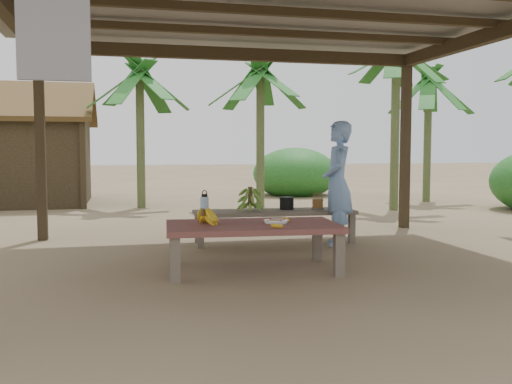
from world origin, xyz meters
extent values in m
plane|color=brown|center=(0.00, 0.00, 0.00)|extent=(80.00, 80.00, 0.00)
cube|color=black|center=(-2.80, 2.30, 1.35)|extent=(0.13, 0.13, 2.70)
cube|color=black|center=(2.80, 2.30, 1.35)|extent=(0.13, 0.13, 2.70)
cube|color=black|center=(0.00, 2.30, 2.70)|extent=(5.80, 0.14, 0.18)
cube|color=black|center=(-2.80, 0.00, 2.70)|extent=(0.14, 4.80, 0.18)
cube|color=black|center=(2.80, 0.00, 2.70)|extent=(0.14, 4.80, 0.18)
cube|color=slate|center=(0.00, 0.00, 2.92)|extent=(6.60, 5.60, 0.06)
cube|color=slate|center=(-2.10, -2.30, 2.15)|extent=(0.45, 0.05, 0.85)
cube|color=brown|center=(-1.21, -0.71, 0.22)|extent=(0.11, 0.11, 0.44)
cube|color=brown|center=(0.43, -0.84, 0.22)|extent=(0.11, 0.11, 0.44)
cube|color=brown|center=(-1.15, 0.12, 0.22)|extent=(0.11, 0.11, 0.44)
cube|color=brown|center=(0.49, 0.00, 0.22)|extent=(0.11, 0.11, 0.44)
cube|color=maroon|center=(-0.36, -0.36, 0.47)|extent=(1.87, 1.13, 0.06)
cube|color=brown|center=(-0.71, 1.11, 0.20)|extent=(0.08, 0.08, 0.40)
cube|color=brown|center=(1.35, 1.02, 0.20)|extent=(0.08, 0.08, 0.40)
cube|color=brown|center=(-0.69, 1.57, 0.20)|extent=(0.08, 0.08, 0.40)
cube|color=brown|center=(1.37, 1.48, 0.20)|extent=(0.08, 0.08, 0.40)
cube|color=brown|center=(0.33, 1.30, 0.42)|extent=(2.22, 0.70, 0.05)
cylinder|color=white|center=(-0.11, -0.37, 0.51)|extent=(0.23, 0.23, 0.01)
cylinder|color=white|center=(-0.11, -0.37, 0.52)|extent=(0.25, 0.25, 0.02)
cube|color=brown|center=(-0.11, -0.37, 0.53)|extent=(0.15, 0.13, 0.02)
ellipsoid|color=yellow|center=(-0.20, -0.74, 0.52)|extent=(0.18, 0.11, 0.04)
ellipsoid|color=yellow|center=(0.04, -0.27, 0.52)|extent=(0.06, 0.15, 0.04)
cylinder|color=teal|center=(-0.82, 0.01, 0.63)|extent=(0.09, 0.09, 0.26)
cylinder|color=black|center=(-0.82, 0.01, 0.78)|extent=(0.07, 0.07, 0.03)
torus|color=black|center=(-0.82, 0.01, 0.81)|extent=(0.06, 0.01, 0.06)
cylinder|color=black|center=(0.52, 1.37, 0.53)|extent=(0.19, 0.19, 0.17)
imported|color=#759DDD|center=(1.11, 0.95, 0.83)|extent=(0.54, 0.69, 1.66)
cube|color=brown|center=(-4.50, 8.85, 2.35)|extent=(4.40, 1.73, 1.00)
cylinder|color=#596638|center=(3.87, 4.78, 1.70)|extent=(0.18, 0.18, 3.41)
cylinder|color=#596638|center=(1.27, 5.99, 1.51)|extent=(0.18, 0.18, 3.02)
cylinder|color=#596638|center=(-1.29, 6.43, 1.48)|extent=(0.18, 0.18, 2.96)
cylinder|color=#596638|center=(5.54, 6.37, 1.49)|extent=(0.18, 0.18, 2.98)
camera|label=1|loc=(-1.69, -6.18, 1.29)|focal=40.00mm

